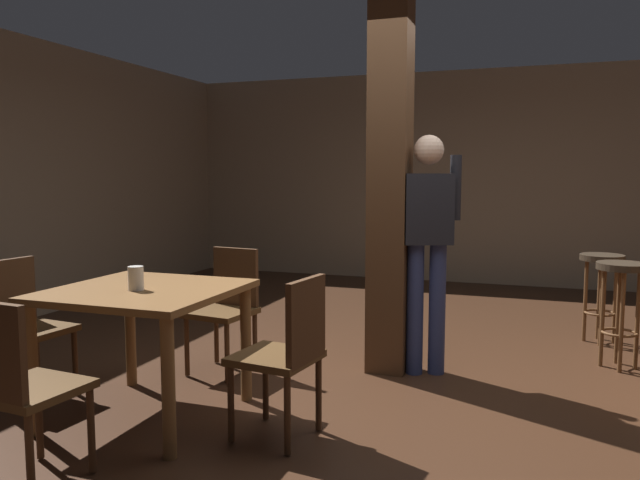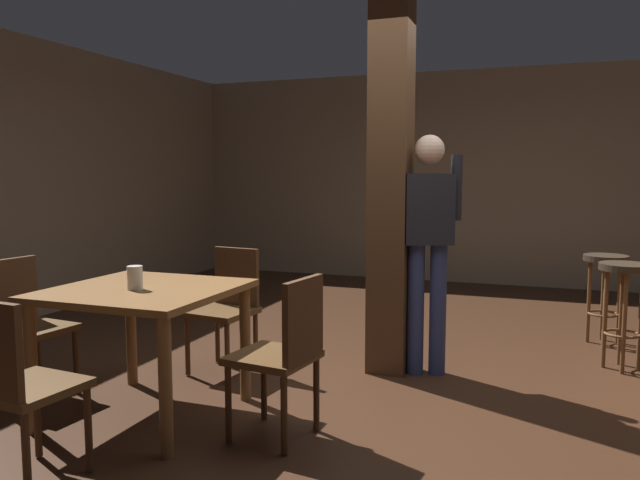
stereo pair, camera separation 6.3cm
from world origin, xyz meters
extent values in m
plane|color=#382114|center=(0.00, 0.00, 0.00)|extent=(10.80, 10.80, 0.00)
cube|color=gray|center=(0.00, 4.50, 1.40)|extent=(8.00, 0.10, 2.80)
cube|color=#4C301C|center=(-0.18, 0.43, 1.40)|extent=(0.28, 0.28, 2.80)
cube|color=brown|center=(-1.32, -0.92, 0.76)|extent=(1.02, 1.02, 0.04)
cylinder|color=brown|center=(-0.89, -0.48, 0.37)|extent=(0.07, 0.07, 0.74)
cylinder|color=brown|center=(-1.76, -0.48, 0.37)|extent=(0.07, 0.07, 0.74)
cylinder|color=brown|center=(-0.89, -1.36, 0.37)|extent=(0.07, 0.07, 0.74)
cylinder|color=brown|center=(-1.76, -1.36, 0.37)|extent=(0.07, 0.07, 0.74)
cube|color=#4C3319|center=(-0.48, -0.94, 0.45)|extent=(0.47, 0.47, 0.04)
cube|color=#422816|center=(-0.29, -0.96, 0.68)|extent=(0.08, 0.38, 0.45)
cylinder|color=#422816|center=(-0.68, -1.09, 0.23)|extent=(0.04, 0.04, 0.43)
cylinder|color=#422816|center=(-0.63, -0.74, 0.23)|extent=(0.04, 0.04, 0.43)
cylinder|color=#422816|center=(-0.33, -1.13, 0.23)|extent=(0.04, 0.04, 0.43)
cylinder|color=#422816|center=(-0.29, -0.79, 0.23)|extent=(0.04, 0.04, 0.43)
cube|color=#4C3319|center=(-1.34, -1.79, 0.45)|extent=(0.46, 0.46, 0.04)
cylinder|color=#422816|center=(-1.50, -1.60, 0.23)|extent=(0.04, 0.04, 0.43)
cylinder|color=#422816|center=(-1.15, -1.63, 0.23)|extent=(0.04, 0.04, 0.43)
cylinder|color=#422816|center=(-1.18, -1.98, 0.23)|extent=(0.04, 0.04, 0.43)
cube|color=#4C3319|center=(-2.18, -0.93, 0.45)|extent=(0.46, 0.46, 0.04)
cube|color=#422816|center=(-2.37, -0.91, 0.68)|extent=(0.07, 0.38, 0.45)
cylinder|color=#422816|center=(-1.99, -0.77, 0.23)|extent=(0.04, 0.04, 0.43)
cylinder|color=#422816|center=(-2.02, -1.12, 0.23)|extent=(0.04, 0.04, 0.43)
cylinder|color=#422816|center=(-2.34, -0.73, 0.23)|extent=(0.04, 0.04, 0.43)
cube|color=#4C3319|center=(-1.30, -0.05, 0.45)|extent=(0.47, 0.47, 0.04)
cube|color=#422816|center=(-1.27, 0.14, 0.68)|extent=(0.38, 0.08, 0.45)
cylinder|color=#422816|center=(-1.15, -0.25, 0.23)|extent=(0.04, 0.04, 0.43)
cylinder|color=#422816|center=(-1.49, -0.20, 0.23)|extent=(0.04, 0.04, 0.43)
cylinder|color=#422816|center=(-1.10, 0.10, 0.23)|extent=(0.04, 0.04, 0.43)
cylinder|color=#422816|center=(-1.45, 0.14, 0.23)|extent=(0.04, 0.04, 0.43)
cylinder|color=beige|center=(-1.33, -1.00, 0.85)|extent=(0.09, 0.09, 0.14)
cube|color=black|center=(0.10, 0.44, 1.20)|extent=(0.39, 0.31, 0.50)
sphere|color=beige|center=(0.10, 0.44, 1.61)|extent=(0.27, 0.27, 0.21)
cylinder|color=navy|center=(0.17, 0.47, 0.47)|extent=(0.15, 0.15, 0.95)
cylinder|color=navy|center=(0.02, 0.42, 0.47)|extent=(0.15, 0.15, 0.95)
cylinder|color=black|center=(0.28, 0.51, 1.35)|extent=(0.10, 0.10, 0.46)
cylinder|color=black|center=(-0.08, 0.38, 1.35)|extent=(0.10, 0.10, 0.46)
cylinder|color=#2D2319|center=(1.44, 1.06, 0.77)|extent=(0.36, 0.36, 0.05)
torus|color=brown|center=(1.44, 1.06, 0.27)|extent=(0.26, 0.26, 0.02)
cylinder|color=brown|center=(1.44, 1.18, 0.37)|extent=(0.03, 0.03, 0.74)
cylinder|color=brown|center=(1.44, 0.94, 0.37)|extent=(0.03, 0.03, 0.74)
cylinder|color=brown|center=(1.56, 1.06, 0.37)|extent=(0.03, 0.03, 0.74)
cylinder|color=brown|center=(1.32, 1.06, 0.37)|extent=(0.03, 0.03, 0.74)
cylinder|color=#2D2319|center=(1.36, 1.79, 0.74)|extent=(0.36, 0.36, 0.05)
torus|color=brown|center=(1.36, 1.79, 0.26)|extent=(0.25, 0.25, 0.02)
cylinder|color=brown|center=(1.36, 1.91, 0.36)|extent=(0.03, 0.03, 0.71)
cylinder|color=brown|center=(1.36, 1.67, 0.36)|extent=(0.03, 0.03, 0.71)
cylinder|color=brown|center=(1.48, 1.79, 0.36)|extent=(0.03, 0.03, 0.71)
cylinder|color=brown|center=(1.24, 1.79, 0.36)|extent=(0.03, 0.03, 0.71)
camera|label=1|loc=(0.86, -3.98, 1.44)|focal=35.00mm
camera|label=2|loc=(0.92, -3.95, 1.44)|focal=35.00mm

